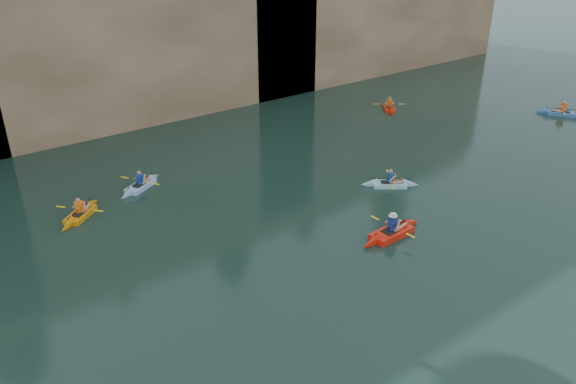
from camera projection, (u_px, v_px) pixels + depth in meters
ground at (404, 307)px, 18.43m from camera, size 160.00×160.00×0.00m
cliff at (72, 9)px, 37.21m from camera, size 70.00×16.00×12.00m
cliff_slab_center at (148, 26)px, 33.14m from camera, size 24.00×2.40×11.40m
cliff_slab_east at (384, 10)px, 44.36m from camera, size 26.00×2.40×9.84m
sea_cave_center at (61, 115)px, 31.22m from camera, size 3.50×1.00×3.20m
sea_cave_east at (266, 67)px, 38.55m from camera, size 5.00×1.00×4.50m
main_kayaker at (392, 232)px, 22.47m from camera, size 3.36×2.28×1.24m
kayaker_orange at (80, 214)px, 23.92m from camera, size 2.62×2.39×1.10m
kayaker_ltblue_near at (390, 184)px, 26.63m from camera, size 2.58×2.22×1.09m
kayaker_red_far at (389, 108)px, 37.28m from camera, size 2.25×2.68×1.05m
kayaker_ltblue_mid at (141, 185)px, 26.46m from camera, size 2.85×1.99×1.10m
kayaker_blue_east at (562, 113)px, 36.21m from camera, size 2.40×3.15×1.17m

